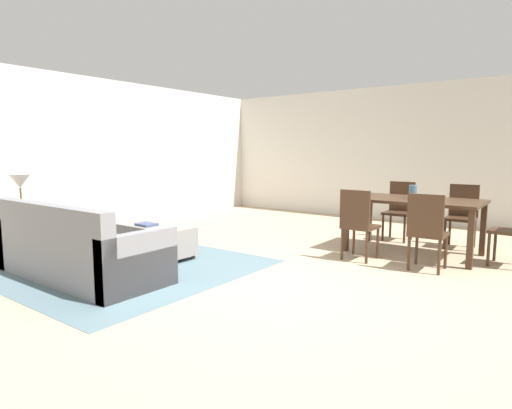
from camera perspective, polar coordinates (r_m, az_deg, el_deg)
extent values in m
plane|color=tan|center=(4.71, 2.66, -10.32)|extent=(10.80, 10.80, 0.00)
cube|color=silver|center=(9.08, 20.85, 6.28)|extent=(9.00, 0.12, 2.70)
cube|color=silver|center=(8.19, -22.29, 6.17)|extent=(0.12, 11.00, 2.70)
cube|color=slate|center=(5.63, -17.23, -7.67)|extent=(3.00, 2.80, 0.01)
cube|color=gray|center=(5.26, -21.93, -6.60)|extent=(2.13, 0.90, 0.42)
cube|color=gray|center=(5.00, -25.78, -2.46)|extent=(2.13, 0.16, 0.44)
cube|color=gray|center=(6.10, -26.85, -4.06)|extent=(0.14, 0.90, 0.62)
cube|color=gray|center=(4.44, -15.25, -7.50)|extent=(0.14, 0.90, 0.62)
cube|color=gray|center=(5.61, -26.17, -2.11)|extent=(0.33, 0.10, 0.33)
cube|color=tan|center=(5.13, -23.33, -2.74)|extent=(0.33, 0.09, 0.33)
cube|color=beige|center=(4.66, -19.92, -3.54)|extent=(0.33, 0.12, 0.33)
cube|color=gray|center=(5.93, -13.23, -4.44)|extent=(1.12, 0.50, 0.36)
cylinder|color=#422B1C|center=(6.49, -14.74, -5.40)|extent=(0.05, 0.05, 0.06)
cylinder|color=#422B1C|center=(5.74, -8.31, -6.88)|extent=(0.05, 0.05, 0.06)
cylinder|color=#422B1C|center=(6.25, -17.63, -5.97)|extent=(0.05, 0.05, 0.06)
cylinder|color=#422B1C|center=(5.47, -11.31, -7.63)|extent=(0.05, 0.05, 0.06)
cube|color=brown|center=(6.39, -28.53, -1.31)|extent=(0.40, 0.40, 0.03)
cylinder|color=brown|center=(6.65, -27.66, -3.51)|extent=(0.04, 0.04, 0.56)
cylinder|color=brown|center=(6.35, -26.33, -3.90)|extent=(0.04, 0.04, 0.56)
cylinder|color=brown|center=(6.52, -30.36, -3.88)|extent=(0.04, 0.04, 0.56)
cylinder|color=brown|center=(6.21, -29.13, -4.30)|extent=(0.04, 0.04, 0.56)
cylinder|color=brown|center=(6.38, -28.54, -1.06)|extent=(0.16, 0.16, 0.02)
cylinder|color=brown|center=(6.36, -28.63, 0.47)|extent=(0.02, 0.02, 0.32)
cone|color=silver|center=(6.34, -28.77, 2.72)|extent=(0.26, 0.26, 0.18)
cube|color=#422B1C|center=(6.27, 20.19, 0.54)|extent=(1.72, 0.95, 0.04)
cube|color=#422B1C|center=(6.97, 14.74, -1.78)|extent=(0.07, 0.07, 0.72)
cube|color=#422B1C|center=(6.55, 27.84, -2.94)|extent=(0.07, 0.07, 0.72)
cube|color=#422B1C|center=(6.22, 11.83, -2.76)|extent=(0.07, 0.07, 0.72)
cube|color=#422B1C|center=(5.74, 26.51, -4.18)|extent=(0.07, 0.07, 0.72)
cube|color=#422B1C|center=(5.77, 13.65, -2.86)|extent=(0.41, 0.41, 0.04)
cube|color=#422B1C|center=(5.57, 12.94, -0.54)|extent=(0.40, 0.05, 0.47)
cylinder|color=#422B1C|center=(6.04, 12.80, -4.58)|extent=(0.04, 0.04, 0.41)
cylinder|color=#422B1C|center=(5.90, 15.78, -4.94)|extent=(0.04, 0.04, 0.41)
cylinder|color=#422B1C|center=(5.74, 11.32, -5.15)|extent=(0.04, 0.04, 0.41)
cylinder|color=#422B1C|center=(5.60, 14.43, -5.55)|extent=(0.04, 0.04, 0.41)
cube|color=#422B1C|center=(5.51, 21.83, -3.66)|extent=(0.41, 0.41, 0.04)
cube|color=#422B1C|center=(5.29, 21.50, -1.26)|extent=(0.40, 0.05, 0.47)
cylinder|color=#422B1C|center=(5.75, 20.47, -5.44)|extent=(0.04, 0.04, 0.41)
cylinder|color=#422B1C|center=(5.68, 23.80, -5.75)|extent=(0.04, 0.04, 0.41)
cylinder|color=#422B1C|center=(5.43, 19.54, -6.13)|extent=(0.04, 0.04, 0.41)
cylinder|color=#422B1C|center=(5.35, 23.06, -6.48)|extent=(0.04, 0.04, 0.41)
cube|color=#422B1C|center=(7.17, 18.24, -1.10)|extent=(0.40, 0.40, 0.04)
cube|color=#422B1C|center=(7.31, 18.77, 1.04)|extent=(0.40, 0.04, 0.47)
cylinder|color=#422B1C|center=(6.99, 19.04, -3.20)|extent=(0.04, 0.04, 0.41)
cylinder|color=#422B1C|center=(7.10, 16.43, -2.95)|extent=(0.04, 0.04, 0.41)
cylinder|color=#422B1C|center=(7.31, 19.86, -2.80)|extent=(0.04, 0.04, 0.41)
cylinder|color=#422B1C|center=(7.42, 17.35, -2.56)|extent=(0.04, 0.04, 0.41)
cube|color=#422B1C|center=(6.92, 25.44, -1.73)|extent=(0.41, 0.41, 0.04)
cube|color=#422B1C|center=(7.06, 25.80, 0.51)|extent=(0.40, 0.05, 0.47)
cylinder|color=#422B1C|center=(6.76, 26.51, -3.91)|extent=(0.04, 0.04, 0.41)
cylinder|color=#422B1C|center=(6.82, 23.68, -3.67)|extent=(0.04, 0.04, 0.41)
cylinder|color=#422B1C|center=(7.09, 26.94, -3.45)|extent=(0.04, 0.04, 0.41)
cylinder|color=#422B1C|center=(7.15, 24.24, -3.23)|extent=(0.04, 0.04, 0.41)
cube|color=#422B1C|center=(6.12, 30.41, -3.09)|extent=(0.43, 0.43, 0.04)
cylinder|color=#422B1C|center=(6.03, 28.39, -5.29)|extent=(0.04, 0.04, 0.41)
cylinder|color=#422B1C|center=(6.36, 29.05, -4.73)|extent=(0.04, 0.04, 0.41)
cylinder|color=slate|center=(6.28, 20.02, 1.58)|extent=(0.10, 0.10, 0.18)
cube|color=#3F4C72|center=(5.90, -14.28, -2.58)|extent=(0.27, 0.21, 0.03)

